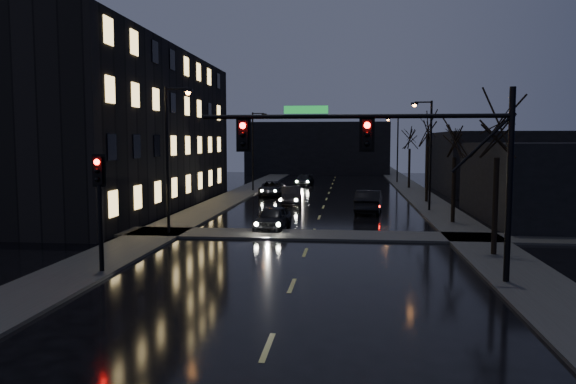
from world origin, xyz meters
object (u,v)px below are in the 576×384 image
(oncoming_car_d, at_px, (304,180))
(oncoming_car_b, at_px, (291,196))
(oncoming_car_a, at_px, (273,218))
(oncoming_car_c, at_px, (272,189))
(lead_car, at_px, (369,201))

(oncoming_car_d, bearing_deg, oncoming_car_b, -80.41)
(oncoming_car_a, height_order, oncoming_car_d, oncoming_car_a)
(oncoming_car_c, xyz_separation_m, oncoming_car_d, (2.01, 12.16, -0.04))
(oncoming_car_a, relative_size, oncoming_car_b, 0.90)
(oncoming_car_b, xyz_separation_m, lead_car, (6.02, -4.07, 0.07))
(oncoming_car_a, height_order, oncoming_car_c, oncoming_car_a)
(oncoming_car_a, xyz_separation_m, oncoming_car_d, (-0.82, 32.18, -0.05))
(oncoming_car_c, relative_size, lead_car, 0.99)
(oncoming_car_c, xyz_separation_m, lead_car, (8.60, -11.44, 0.13))
(oncoming_car_b, relative_size, lead_car, 0.91)
(oncoming_car_d, height_order, lead_car, lead_car)
(oncoming_car_d, xyz_separation_m, lead_car, (6.59, -23.59, 0.17))
(oncoming_car_c, distance_m, oncoming_car_d, 12.32)
(oncoming_car_d, bearing_deg, oncoming_car_c, -91.47)
(oncoming_car_c, relative_size, oncoming_car_d, 1.11)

